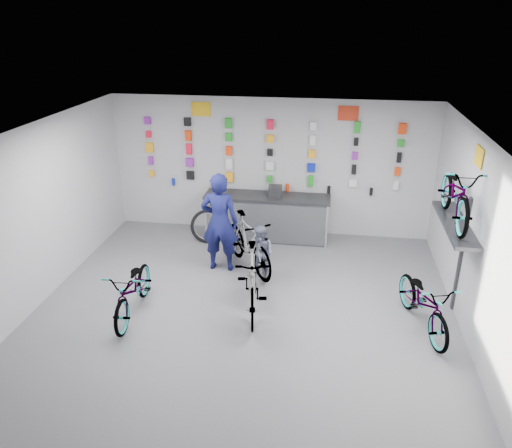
% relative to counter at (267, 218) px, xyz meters
% --- Properties ---
extents(floor, '(8.00, 8.00, 0.00)m').
position_rel_counter_xyz_m(floor, '(0.00, -3.54, -0.49)').
color(floor, '#55555A').
rests_on(floor, ground).
extents(ceiling, '(8.00, 8.00, 0.00)m').
position_rel_counter_xyz_m(ceiling, '(0.00, -3.54, 2.51)').
color(ceiling, white).
rests_on(ceiling, wall_back).
extents(wall_back, '(7.00, 0.00, 7.00)m').
position_rel_counter_xyz_m(wall_back, '(0.00, 0.46, 1.01)').
color(wall_back, silver).
rests_on(wall_back, floor).
extents(wall_left, '(0.00, 8.00, 8.00)m').
position_rel_counter_xyz_m(wall_left, '(-3.50, -3.54, 1.01)').
color(wall_left, silver).
rests_on(wall_left, floor).
extents(wall_right, '(0.00, 8.00, 8.00)m').
position_rel_counter_xyz_m(wall_right, '(3.50, -3.54, 1.01)').
color(wall_right, silver).
rests_on(wall_right, floor).
extents(counter, '(2.70, 0.66, 1.00)m').
position_rel_counter_xyz_m(counter, '(0.00, 0.00, 0.00)').
color(counter, black).
rests_on(counter, floor).
extents(merch_wall, '(5.56, 0.08, 1.57)m').
position_rel_counter_xyz_m(merch_wall, '(-0.06, 0.39, 1.31)').
color(merch_wall, '#FFA818').
rests_on(merch_wall, wall_back).
extents(wall_bracket, '(0.39, 1.90, 2.00)m').
position_rel_counter_xyz_m(wall_bracket, '(3.33, -2.34, 0.98)').
color(wall_bracket, '#333338').
rests_on(wall_bracket, wall_right).
extents(sign_left, '(0.42, 0.02, 0.30)m').
position_rel_counter_xyz_m(sign_left, '(-1.50, 0.44, 2.23)').
color(sign_left, yellow).
rests_on(sign_left, wall_back).
extents(sign_right, '(0.42, 0.02, 0.30)m').
position_rel_counter_xyz_m(sign_right, '(1.60, 0.44, 2.23)').
color(sign_right, red).
rests_on(sign_right, wall_back).
extents(sign_side, '(0.02, 0.40, 0.30)m').
position_rel_counter_xyz_m(sign_side, '(3.48, -2.34, 2.16)').
color(sign_side, yellow).
rests_on(sign_side, wall_right).
extents(bike_left, '(0.72, 1.78, 0.91)m').
position_rel_counter_xyz_m(bike_left, '(-1.77, -3.31, -0.03)').
color(bike_left, gray).
rests_on(bike_left, floor).
extents(bike_center, '(0.81, 1.91, 1.11)m').
position_rel_counter_xyz_m(bike_center, '(0.13, -2.90, 0.07)').
color(bike_center, gray).
rests_on(bike_center, floor).
extents(bike_right, '(1.07, 1.87, 0.93)m').
position_rel_counter_xyz_m(bike_right, '(2.87, -2.99, -0.02)').
color(bike_right, gray).
rests_on(bike_right, floor).
extents(bike_service, '(1.50, 1.79, 1.10)m').
position_rel_counter_xyz_m(bike_service, '(-0.17, -1.45, 0.07)').
color(bike_service, gray).
rests_on(bike_service, floor).
extents(bike_wall, '(0.63, 1.80, 0.95)m').
position_rel_counter_xyz_m(bike_wall, '(3.25, -2.34, 1.57)').
color(bike_wall, gray).
rests_on(bike_wall, wall_bracket).
extents(clerk, '(0.71, 0.47, 1.94)m').
position_rel_counter_xyz_m(clerk, '(-0.71, -1.52, 0.48)').
color(clerk, '#12154D').
rests_on(clerk, floor).
extents(customer, '(0.66, 0.64, 1.08)m').
position_rel_counter_xyz_m(customer, '(0.13, -1.86, 0.05)').
color(customer, slate).
rests_on(customer, floor).
extents(spare_wheel, '(0.77, 0.37, 0.73)m').
position_rel_counter_xyz_m(spare_wheel, '(-1.25, -0.37, -0.13)').
color(spare_wheel, black).
rests_on(spare_wheel, floor).
extents(register, '(0.30, 0.32, 0.22)m').
position_rel_counter_xyz_m(register, '(0.17, 0.01, 0.62)').
color(register, black).
rests_on(register, counter).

